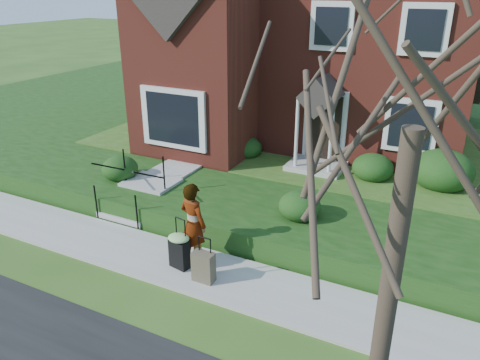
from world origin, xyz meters
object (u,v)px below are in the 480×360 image
Objects in this scene: front_steps at (141,194)px; woman at (193,224)px; suitcase_olive at (203,267)px; suitcase_black at (179,249)px; tree_verge at (419,89)px.

woman reaches higher than front_steps.
front_steps is 2.09× the size of suitcase_olive.
woman reaches higher than suitcase_black.
tree_verge reaches higher than suitcase_olive.
woman is 6.19m from tree_verge.
suitcase_olive is at bearing -33.52° from front_steps.
suitcase_black is 0.74m from suitcase_olive.
suitcase_black is at bearing 163.88° from suitcase_olive.
front_steps is at bearing 152.78° from suitcase_black.
suitcase_olive is 0.14× the size of tree_verge.
suitcase_olive is at bearing 149.53° from woman.
suitcase_black is at bearing 78.14° from woman.
front_steps reaches higher than suitcase_olive.
front_steps is 3.19m from suitcase_black.
suitcase_black reaches higher than suitcase_olive.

